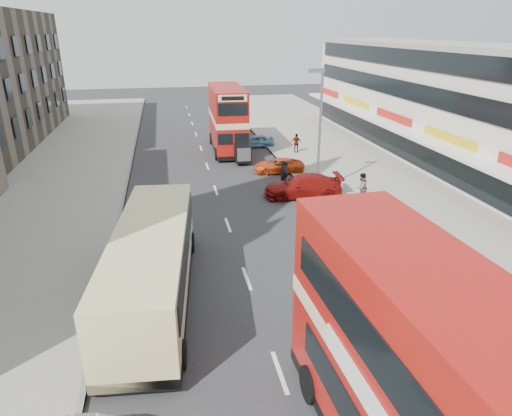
{
  "coord_description": "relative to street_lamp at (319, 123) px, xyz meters",
  "views": [
    {
      "loc": [
        -3.03,
        -9.2,
        10.38
      ],
      "look_at": [
        -0.02,
        5.79,
        4.27
      ],
      "focal_mm": 31.58,
      "sensor_mm": 36.0,
      "label": 1
    }
  ],
  "objects": [
    {
      "name": "road_surface",
      "position": [
        -6.52,
        2.0,
        -4.78
      ],
      "size": [
        12.0,
        90.0,
        0.01
      ],
      "primitive_type": "cube",
      "color": "#28282B",
      "rests_on": "ground"
    },
    {
      "name": "pavement_right",
      "position": [
        5.48,
        2.0,
        -4.71
      ],
      "size": [
        12.0,
        90.0,
        0.15
      ],
      "primitive_type": "cube",
      "color": "gray",
      "rests_on": "ground"
    },
    {
      "name": "pavement_left",
      "position": [
        -18.52,
        2.0,
        -4.71
      ],
      "size": [
        12.0,
        90.0,
        0.15
      ],
      "primitive_type": "cube",
      "color": "gray",
      "rests_on": "ground"
    },
    {
      "name": "kerb_left",
      "position": [
        -12.62,
        2.0,
        -4.71
      ],
      "size": [
        0.2,
        90.0,
        0.16
      ],
      "primitive_type": "cube",
      "color": "gray",
      "rests_on": "ground"
    },
    {
      "name": "kerb_right",
      "position": [
        -0.42,
        2.0,
        -4.71
      ],
      "size": [
        0.2,
        90.0,
        0.16
      ],
      "primitive_type": "cube",
      "color": "gray",
      "rests_on": "ground"
    },
    {
      "name": "commercial_row",
      "position": [
        13.42,
        4.0,
        -0.09
      ],
      "size": [
        9.9,
        46.2,
        9.3
      ],
      "color": "beige",
      "rests_on": "ground"
    },
    {
      "name": "street_lamp",
      "position": [
        0.0,
        0.0,
        0.0
      ],
      "size": [
        1.0,
        0.2,
        8.12
      ],
      "color": "slate",
      "rests_on": "ground"
    },
    {
      "name": "bus_main",
      "position": [
        -4.45,
        -20.08,
        -1.81
      ],
      "size": [
        3.17,
        10.31,
        5.66
      ],
      "rotation": [
        0.0,
        0.0,
        3.18
      ],
      "color": "black",
      "rests_on": "ground"
    },
    {
      "name": "bus_second",
      "position": [
        -4.12,
        12.73,
        -1.91
      ],
      "size": [
        2.99,
        10.0,
        5.47
      ],
      "rotation": [
        0.0,
        0.0,
        3.11
      ],
      "color": "black",
      "rests_on": "ground"
    },
    {
      "name": "coach",
      "position": [
        -10.5,
        -10.83,
        -3.08
      ],
      "size": [
        3.86,
        11.15,
        2.9
      ],
      "rotation": [
        0.0,
        0.0,
        -0.1
      ],
      "color": "black",
      "rests_on": "ground"
    },
    {
      "name": "car_right_a",
      "position": [
        -1.02,
        -0.33,
        -4.05
      ],
      "size": [
        5.24,
        2.47,
        1.48
      ],
      "primitive_type": "imported",
      "rotation": [
        0.0,
        0.0,
        -1.65
      ],
      "color": "maroon",
      "rests_on": "ground"
    },
    {
      "name": "car_right_b",
      "position": [
        -1.27,
        5.23,
        -4.24
      ],
      "size": [
        4.07,
        2.2,
        1.09
      ],
      "primitive_type": "imported",
      "rotation": [
        0.0,
        0.0,
        -1.68
      ],
      "color": "#DE4B16",
      "rests_on": "ground"
    },
    {
      "name": "car_right_c",
      "position": [
        -1.42,
        13.41,
        -4.2
      ],
      "size": [
        3.43,
        1.41,
        1.17
      ],
      "primitive_type": "imported",
      "rotation": [
        0.0,
        0.0,
        -1.58
      ],
      "color": "#5E99BD",
      "rests_on": "ground"
    },
    {
      "name": "pedestrian_near",
      "position": [
        2.2,
        -2.31,
        -3.68
      ],
      "size": [
        0.84,
        0.74,
        1.9
      ],
      "primitive_type": "imported",
      "rotation": [
        0.0,
        0.0,
        3.62
      ],
      "color": "gray",
      "rests_on": "pavement_right"
    },
    {
      "name": "pedestrian_far",
      "position": [
        1.6,
        10.33,
        -3.81
      ],
      "size": [
        1.0,
        0.48,
        1.65
      ],
      "primitive_type": "imported",
      "rotation": [
        0.0,
        0.0,
        -0.08
      ],
      "color": "gray",
      "rests_on": "pavement_right"
    },
    {
      "name": "cyclist",
      "position": [
        -1.71,
        1.9,
        -4.16
      ],
      "size": [
        0.81,
        1.9,
        1.88
      ],
      "rotation": [
        0.0,
        0.0,
        -0.09
      ],
      "color": "gray",
      "rests_on": "ground"
    }
  ]
}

